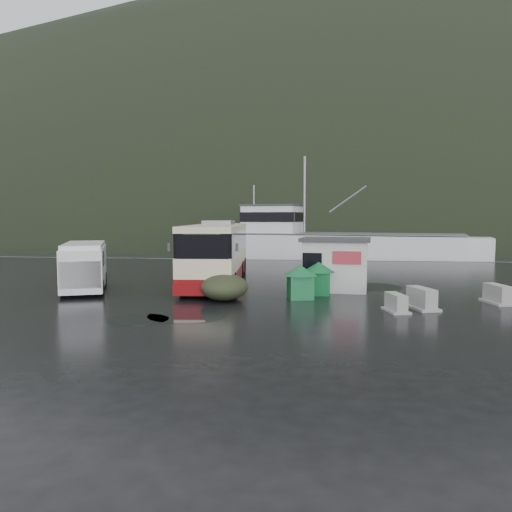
# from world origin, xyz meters

# --- Properties ---
(ground) EXTENTS (160.00, 160.00, 0.00)m
(ground) POSITION_xyz_m (0.00, 0.00, 0.00)
(ground) COLOR black
(ground) RESTS_ON ground
(harbor_water) EXTENTS (300.00, 180.00, 0.02)m
(harbor_water) POSITION_xyz_m (0.00, 110.00, 0.00)
(harbor_water) COLOR black
(harbor_water) RESTS_ON ground
(quay_edge) EXTENTS (160.00, 0.60, 1.50)m
(quay_edge) POSITION_xyz_m (0.00, 20.00, 0.00)
(quay_edge) COLOR #999993
(quay_edge) RESTS_ON ground
(headland) EXTENTS (780.00, 540.00, 570.00)m
(headland) POSITION_xyz_m (10.00, 250.00, 0.00)
(headland) COLOR black
(headland) RESTS_ON ground
(coach_bus) EXTENTS (4.25, 12.77, 3.55)m
(coach_bus) POSITION_xyz_m (-0.43, 4.64, 0.00)
(coach_bus) COLOR beige
(coach_bus) RESTS_ON ground
(white_van) EXTENTS (4.06, 6.18, 2.44)m
(white_van) POSITION_xyz_m (-6.49, 0.72, 0.00)
(white_van) COLOR silver
(white_van) RESTS_ON ground
(waste_bin_left) EXTENTS (1.34, 1.34, 1.54)m
(waste_bin_left) POSITION_xyz_m (4.47, -0.55, 0.00)
(waste_bin_left) COLOR #126A33
(waste_bin_left) RESTS_ON ground
(waste_bin_right) EXTENTS (1.21, 1.21, 1.58)m
(waste_bin_right) POSITION_xyz_m (5.29, 0.83, 0.00)
(waste_bin_right) COLOR #126A33
(waste_bin_right) RESTS_ON ground
(dome_tent) EXTENTS (2.27, 3.08, 1.17)m
(dome_tent) POSITION_xyz_m (1.09, -1.25, 0.00)
(dome_tent) COLOR #313821
(dome_tent) RESTS_ON ground
(ticket_kiosk) EXTENTS (3.69, 2.95, 2.69)m
(ticket_kiosk) POSITION_xyz_m (6.14, 2.29, 0.00)
(ticket_kiosk) COLOR silver
(ticket_kiosk) RESTS_ON ground
(jersey_barrier_a) EXTENTS (1.03, 1.56, 0.72)m
(jersey_barrier_a) POSITION_xyz_m (8.33, -3.21, 0.00)
(jersey_barrier_a) COLOR #999993
(jersey_barrier_a) RESTS_ON ground
(jersey_barrier_b) EXTENTS (1.34, 1.90, 0.86)m
(jersey_barrier_b) POSITION_xyz_m (9.45, -2.43, 0.00)
(jersey_barrier_b) COLOR #999993
(jersey_barrier_b) RESTS_ON ground
(jersey_barrier_c) EXTENTS (1.13, 1.76, 0.81)m
(jersey_barrier_c) POSITION_xyz_m (12.97, -0.73, 0.00)
(jersey_barrier_c) COLOR #999993
(jersey_barrier_c) RESTS_ON ground
(fishing_trawler) EXTENTS (29.13, 12.39, 11.38)m
(fishing_trawler) POSITION_xyz_m (7.05, 27.13, 0.00)
(fishing_trawler) COLOR silver
(fishing_trawler) RESTS_ON ground
(puddles) EXTENTS (11.98, 12.50, 0.01)m
(puddles) POSITION_xyz_m (3.38, -1.36, 0.01)
(puddles) COLOR black
(puddles) RESTS_ON ground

